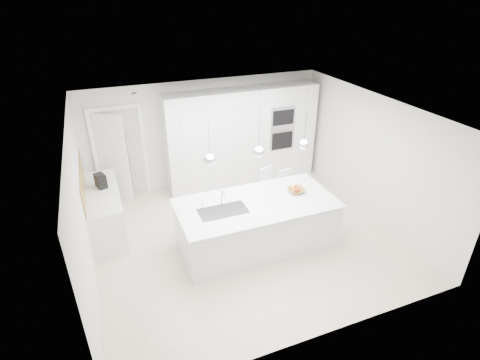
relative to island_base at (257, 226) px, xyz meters
name	(u,v)px	position (x,y,z in m)	size (l,w,h in m)	color
floor	(246,237)	(-0.10, 0.30, -0.43)	(5.50, 5.50, 0.00)	beige
wall_back	(205,133)	(-0.10, 2.80, 0.82)	(5.50, 5.50, 0.00)	silver
wall_left	(82,210)	(-2.85, 0.30, 0.82)	(5.00, 5.00, 0.00)	silver
ceiling	(247,112)	(-0.10, 0.30, 2.07)	(5.50, 5.50, 0.00)	white
tall_cabinets	(242,137)	(0.70, 2.50, 0.72)	(3.60, 0.60, 2.30)	silver
oven_stack	(283,129)	(1.60, 2.19, 0.92)	(0.62, 0.04, 1.05)	#A5A5A8
doorway_frame	(121,155)	(-2.05, 2.77, 0.59)	(1.11, 0.08, 2.13)	white
hallway_door	(109,159)	(-2.30, 2.72, 0.57)	(0.82, 0.04, 2.00)	white
radiator	(137,160)	(-1.73, 2.76, 0.42)	(0.32, 0.04, 1.40)	white
left_base_cabinets	(105,212)	(-2.55, 1.50, 0.00)	(0.60, 1.80, 0.86)	silver
left_worktop	(101,192)	(-2.55, 1.50, 0.45)	(0.62, 1.82, 0.04)	white
oak_backsplash	(82,182)	(-2.84, 1.50, 0.72)	(0.02, 1.80, 0.50)	olive
island_base	(257,226)	(0.00, 0.00, 0.00)	(2.80, 1.20, 0.86)	silver
island_worktop	(257,203)	(0.00, 0.05, 0.45)	(2.84, 1.40, 0.04)	white
island_sink	(223,215)	(-0.65, 0.00, 0.39)	(0.84, 0.44, 0.18)	#3F3F42
island_tap	(222,197)	(-0.60, 0.20, 0.62)	(0.02, 0.02, 0.30)	white
pendant_left	(210,160)	(-0.85, 0.00, 1.47)	(0.20, 0.20, 0.20)	white
pendant_mid	(259,152)	(0.00, 0.00, 1.47)	(0.20, 0.20, 0.20)	white
pendant_right	(304,145)	(0.85, 0.00, 1.47)	(0.20, 0.20, 0.20)	white
fruit_bowl	(296,190)	(0.84, 0.11, 0.51)	(0.31, 0.31, 0.08)	olive
espresso_machine	(101,181)	(-2.53, 1.65, 0.60)	(0.16, 0.25, 0.27)	black
bar_stool_left	(268,193)	(0.63, 0.87, 0.09)	(0.35, 0.48, 1.05)	white
bar_stool_right	(287,193)	(1.03, 0.80, 0.05)	(0.32, 0.44, 0.96)	white
apple_a	(297,190)	(0.83, 0.08, 0.54)	(0.08, 0.08, 0.08)	#A3311C
apple_b	(296,188)	(0.84, 0.15, 0.54)	(0.08, 0.08, 0.08)	#A3311C
apple_c	(298,190)	(0.84, 0.07, 0.54)	(0.08, 0.08, 0.08)	#A3311C
apple_extra_3	(297,188)	(0.86, 0.12, 0.54)	(0.08, 0.08, 0.08)	#A3311C
banana_bunch	(296,186)	(0.83, 0.14, 0.59)	(0.21, 0.21, 0.03)	yellow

